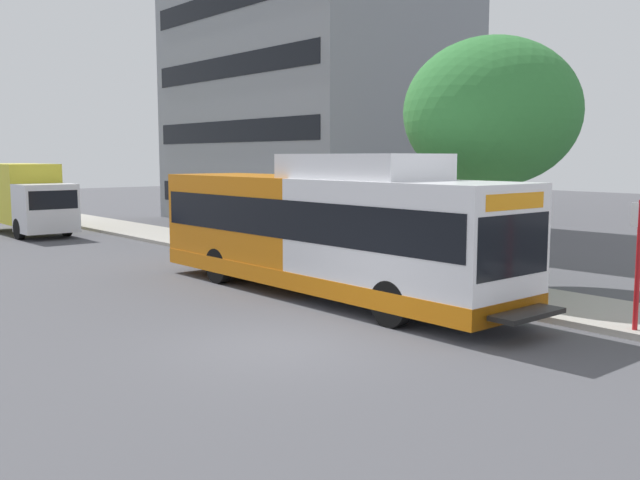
{
  "coord_description": "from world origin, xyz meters",
  "views": [
    {
      "loc": [
        -7.84,
        -10.38,
        3.58
      ],
      "look_at": [
        2.91,
        2.32,
        1.6
      ],
      "focal_mm": 39.38,
      "sensor_mm": 36.0,
      "label": 1
    }
  ],
  "objects_px": {
    "bus_stop_sign_pole": "(639,255)",
    "street_tree_near_stop": "(491,113)",
    "box_truck_background": "(26,196)",
    "transit_bus": "(324,230)"
  },
  "relations": [
    {
      "from": "street_tree_near_stop",
      "to": "box_truck_background",
      "type": "bearing_deg",
      "value": 103.72
    },
    {
      "from": "street_tree_near_stop",
      "to": "transit_bus",
      "type": "bearing_deg",
      "value": 156.12
    },
    {
      "from": "bus_stop_sign_pole",
      "to": "transit_bus",
      "type": "bearing_deg",
      "value": 105.5
    },
    {
      "from": "transit_bus",
      "to": "bus_stop_sign_pole",
      "type": "height_order",
      "value": "transit_bus"
    },
    {
      "from": "box_truck_background",
      "to": "transit_bus",
      "type": "bearing_deg",
      "value": -87.0
    },
    {
      "from": "transit_bus",
      "to": "box_truck_background",
      "type": "xyz_separation_m",
      "value": [
        -1.05,
        20.14,
        0.04
      ]
    },
    {
      "from": "bus_stop_sign_pole",
      "to": "box_truck_background",
      "type": "bearing_deg",
      "value": 96.38
    },
    {
      "from": "bus_stop_sign_pole",
      "to": "street_tree_near_stop",
      "type": "xyz_separation_m",
      "value": [
        2.33,
        5.31,
        3.12
      ]
    },
    {
      "from": "bus_stop_sign_pole",
      "to": "box_truck_background",
      "type": "xyz_separation_m",
      "value": [
        -3.06,
        27.37,
        0.09
      ]
    },
    {
      "from": "transit_bus",
      "to": "bus_stop_sign_pole",
      "type": "relative_size",
      "value": 4.71
    }
  ]
}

